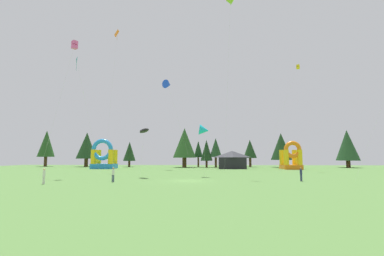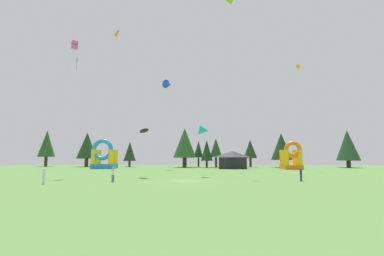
# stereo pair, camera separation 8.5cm
# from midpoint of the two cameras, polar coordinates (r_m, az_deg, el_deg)

# --- Properties ---
(ground_plane) EXTENTS (120.00, 120.00, 0.00)m
(ground_plane) POSITION_cam_midpoint_polar(r_m,az_deg,el_deg) (33.53, -0.92, -10.83)
(ground_plane) COLOR #5B8C42
(kite_black_parafoil) EXTENTS (2.41, 3.02, 7.00)m
(kite_black_parafoil) POSITION_cam_midpoint_polar(r_m,az_deg,el_deg) (39.91, -9.76, -0.55)
(kite_black_parafoil) COLOR black
(kite_black_parafoil) RESTS_ON ground_plane
(kite_orange_diamond) EXTENTS (1.38, 6.16, 28.17)m
(kite_orange_diamond) POSITION_cam_midpoint_polar(r_m,az_deg,el_deg) (60.95, -14.99, 17.98)
(kite_orange_diamond) COLOR orange
(kite_orange_diamond) RESTS_ON ground_plane
(kite_cyan_delta) EXTENTS (1.68, 3.08, 7.66)m
(kite_cyan_delta) POSITION_cam_midpoint_polar(r_m,az_deg,el_deg) (41.08, 2.53, -0.44)
(kite_cyan_delta) COLOR #19B7CC
(kite_cyan_delta) RESTS_ON ground_plane
(kite_blue_delta) EXTENTS (7.37, 5.07, 20.93)m
(kite_blue_delta) POSITION_cam_midpoint_polar(r_m,az_deg,el_deg) (66.70, -4.89, 8.90)
(kite_blue_delta) COLOR blue
(kite_blue_delta) RESTS_ON ground_plane
(kite_lime_diamond) EXTENTS (1.22, 11.88, 27.65)m
(kite_lime_diamond) POSITION_cam_midpoint_polar(r_m,az_deg,el_deg) (47.15, 7.87, 24.67)
(kite_lime_diamond) COLOR #8CD826
(kite_lime_diamond) RESTS_ON ground_plane
(kite_teal_diamond) EXTENTS (2.80, 7.90, 22.27)m
(kite_teal_diamond) POSITION_cam_midpoint_polar(r_m,az_deg,el_deg) (60.31, -22.55, 12.55)
(kite_teal_diamond) COLOR #0C7F7A
(kite_teal_diamond) RESTS_ON ground_plane
(kite_yellow_box) EXTENTS (7.89, 4.10, 21.81)m
(kite_yellow_box) POSITION_cam_midpoint_polar(r_m,az_deg,el_deg) (62.73, 20.97, 11.56)
(kite_yellow_box) COLOR yellow
(kite_yellow_box) RESTS_ON ground_plane
(kite_pink_box) EXTENTS (2.88, 3.91, 20.00)m
(kite_pink_box) POSITION_cam_midpoint_polar(r_m,az_deg,el_deg) (46.44, -22.93, 15.39)
(kite_pink_box) COLOR #EA599E
(kite_pink_box) RESTS_ON ground_plane
(person_near_camera) EXTENTS (0.32, 0.32, 1.66)m
(person_near_camera) POSITION_cam_midpoint_polar(r_m,az_deg,el_deg) (33.60, -28.08, -8.46)
(person_near_camera) COLOR silver
(person_near_camera) RESTS_ON ground_plane
(person_midfield) EXTENTS (0.38, 0.38, 1.62)m
(person_midfield) POSITION_cam_midpoint_polar(r_m,az_deg,el_deg) (35.43, 21.53, -8.60)
(person_midfield) COLOR navy
(person_midfield) RESTS_ON ground_plane
(person_far_side) EXTENTS (0.36, 0.36, 1.65)m
(person_far_side) POSITION_cam_midpoint_polar(r_m,az_deg,el_deg) (33.30, -15.86, -8.95)
(person_far_side) COLOR navy
(person_far_side) RESTS_ON ground_plane
(inflatable_yellow_castle) EXTENTS (4.11, 4.66, 6.36)m
(inflatable_yellow_castle) POSITION_cam_midpoint_polar(r_m,az_deg,el_deg) (67.34, 19.79, -5.97)
(inflatable_yellow_castle) COLOR orange
(inflatable_yellow_castle) RESTS_ON ground_plane
(inflatable_orange_dome) EXTENTS (5.35, 4.37, 7.05)m
(inflatable_orange_dome) POSITION_cam_midpoint_polar(r_m,az_deg,el_deg) (70.01, -17.64, -5.83)
(inflatable_orange_dome) COLOR #268CD8
(inflatable_orange_dome) RESTS_ON ground_plane
(festival_tent) EXTENTS (6.24, 3.37, 4.19)m
(festival_tent) POSITION_cam_midpoint_polar(r_m,az_deg,el_deg) (66.25, 8.34, -6.48)
(festival_tent) COLOR black
(festival_tent) RESTS_ON ground_plane
(tree_row_0) EXTENTS (4.70, 4.70, 10.41)m
(tree_row_0) POSITION_cam_midpoint_polar(r_m,az_deg,el_deg) (90.88, -27.65, -2.89)
(tree_row_0) COLOR #4C331E
(tree_row_0) RESTS_ON ground_plane
(tree_row_1) EXTENTS (5.60, 5.60, 9.69)m
(tree_row_1) POSITION_cam_midpoint_polar(r_m,az_deg,el_deg) (84.14, -20.73, -3.40)
(tree_row_1) COLOR #4C331E
(tree_row_1) RESTS_ON ground_plane
(tree_row_2) EXTENTS (3.42, 3.42, 6.98)m
(tree_row_2) POSITION_cam_midpoint_polar(r_m,az_deg,el_deg) (79.33, -12.64, -4.71)
(tree_row_2) COLOR #4C331E
(tree_row_2) RESTS_ON ground_plane
(tree_row_3) EXTENTS (6.10, 6.10, 10.42)m
(tree_row_3) POSITION_cam_midpoint_polar(r_m,az_deg,el_deg) (73.92, -1.49, -3.10)
(tree_row_3) COLOR #4C331E
(tree_row_3) RESTS_ON ground_plane
(tree_row_4) EXTENTS (2.53, 2.53, 7.17)m
(tree_row_4) POSITION_cam_midpoint_polar(r_m,az_deg,el_deg) (76.48, 1.38, -4.38)
(tree_row_4) COLOR #4C331E
(tree_row_4) RESTS_ON ground_plane
(tree_row_5) EXTENTS (3.13, 3.13, 7.26)m
(tree_row_5) POSITION_cam_midpoint_polar(r_m,az_deg,el_deg) (73.73, 3.07, -4.61)
(tree_row_5) COLOR #4C331E
(tree_row_5) RESTS_ON ground_plane
(tree_row_6) EXTENTS (3.29, 3.29, 7.72)m
(tree_row_6) POSITION_cam_midpoint_polar(r_m,az_deg,el_deg) (74.22, 4.97, -4.08)
(tree_row_6) COLOR #4C331E
(tree_row_6) RESTS_ON ground_plane
(tree_row_7) EXTENTS (3.69, 3.69, 7.51)m
(tree_row_7) POSITION_cam_midpoint_polar(r_m,az_deg,el_deg) (78.62, 11.90, -4.24)
(tree_row_7) COLOR #4C331E
(tree_row_7) RESTS_ON ground_plane
(tree_row_8) EXTENTS (5.53, 5.53, 9.14)m
(tree_row_8) POSITION_cam_midpoint_polar(r_m,az_deg,el_deg) (78.05, 17.92, -3.64)
(tree_row_8) COLOR #4C331E
(tree_row_8) RESTS_ON ground_plane
(tree_row_9) EXTENTS (5.71, 5.71, 9.75)m
(tree_row_9) POSITION_cam_midpoint_polar(r_m,az_deg,el_deg) (82.52, 29.35, -3.11)
(tree_row_9) COLOR #4C331E
(tree_row_9) RESTS_ON ground_plane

